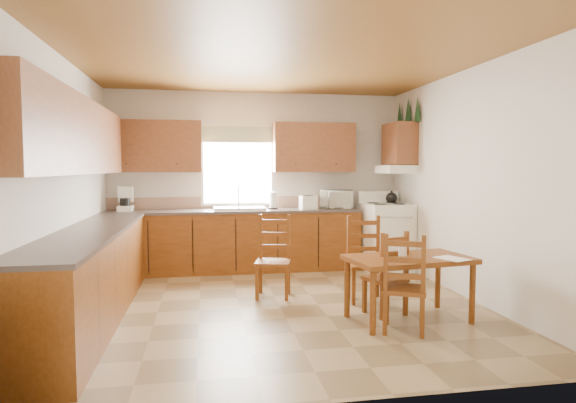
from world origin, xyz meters
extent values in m
plane|color=olive|center=(0.00, 0.00, 0.00)|extent=(4.50, 4.50, 0.00)
plane|color=brown|center=(0.00, 0.00, 2.70)|extent=(4.50, 4.50, 0.00)
plane|color=silver|center=(-2.25, 0.00, 1.35)|extent=(4.50, 4.50, 0.00)
plane|color=silver|center=(2.25, 0.00, 1.35)|extent=(4.50, 4.50, 0.00)
plane|color=silver|center=(0.00, 2.25, 1.35)|extent=(4.50, 4.50, 0.00)
plane|color=silver|center=(0.00, -2.25, 1.35)|extent=(4.50, 4.50, 0.00)
cube|color=brown|center=(-0.38, 1.95, 0.44)|extent=(3.75, 0.60, 0.88)
cube|color=brown|center=(-1.95, -0.15, 0.44)|extent=(0.60, 3.60, 0.88)
cube|color=#493D38|center=(-0.38, 1.95, 0.90)|extent=(3.75, 0.63, 0.04)
cube|color=#493D38|center=(-1.95, -0.15, 0.90)|extent=(0.63, 3.60, 0.04)
cube|color=#98745E|center=(-0.38, 2.24, 1.01)|extent=(3.75, 0.01, 0.18)
cube|color=brown|center=(-1.55, 2.08, 1.85)|extent=(1.41, 0.33, 0.75)
cube|color=brown|center=(0.86, 2.08, 1.85)|extent=(1.25, 0.33, 0.75)
cube|color=brown|center=(-2.08, -0.15, 1.85)|extent=(0.33, 3.60, 0.75)
cube|color=brown|center=(2.08, 1.65, 1.90)|extent=(0.33, 0.62, 0.62)
cube|color=white|center=(2.03, 1.65, 1.52)|extent=(0.44, 0.62, 0.12)
cube|color=white|center=(-0.30, 2.22, 1.55)|extent=(1.13, 0.02, 1.18)
cube|color=white|center=(-0.30, 2.21, 1.55)|extent=(1.05, 0.01, 1.10)
cube|color=#507340|center=(-0.30, 2.19, 2.05)|extent=(1.19, 0.01, 0.24)
cube|color=silver|center=(-0.30, 1.95, 0.94)|extent=(0.75, 0.45, 0.04)
cone|color=#1A4120|center=(2.21, 1.33, 2.38)|extent=(0.22, 0.22, 0.36)
cone|color=#1A4120|center=(2.21, 1.65, 2.42)|extent=(0.22, 0.22, 0.36)
cone|color=#1A4120|center=(2.21, 1.97, 2.38)|extent=(0.22, 0.22, 0.36)
cube|color=white|center=(1.88, 1.65, 0.49)|extent=(0.72, 0.74, 0.99)
cube|color=white|center=(-1.94, 1.99, 1.08)|extent=(0.24, 0.27, 0.33)
cylinder|color=white|center=(0.21, 1.97, 1.05)|extent=(0.12, 0.12, 0.26)
cube|color=white|center=(0.74, 1.90, 1.02)|extent=(0.27, 0.20, 0.20)
imported|color=white|center=(1.20, 1.95, 1.06)|extent=(0.54, 0.45, 0.28)
cube|color=brown|center=(1.21, -0.70, 0.32)|extent=(1.29, 0.85, 0.65)
cube|color=brown|center=(1.05, -0.47, 0.44)|extent=(0.46, 0.45, 0.88)
cube|color=brown|center=(1.03, -1.01, 0.47)|extent=(0.51, 0.50, 0.93)
cube|color=brown|center=(-0.01, 0.41, 0.48)|extent=(0.49, 0.47, 0.96)
cube|color=brown|center=(1.02, 0.05, 0.48)|extent=(0.45, 0.44, 0.97)
cube|color=white|center=(1.59, -0.87, 0.65)|extent=(0.33, 0.37, 0.00)
cube|color=white|center=(1.16, -0.66, 0.70)|extent=(0.09, 0.03, 0.11)
camera|label=1|loc=(-0.80, -5.21, 1.54)|focal=30.00mm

